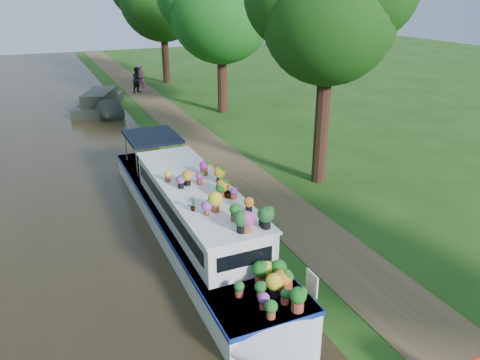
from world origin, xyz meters
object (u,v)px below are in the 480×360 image
object	(u,v)px
pedestrian_dark	(138,80)
pedestrian_pink	(141,79)
plant_boat	(197,217)
second_boat	(100,103)

from	to	relation	value
pedestrian_dark	pedestrian_pink	bearing A→B (deg)	17.98
plant_boat	second_boat	distance (m)	18.19
pedestrian_pink	pedestrian_dark	bearing A→B (deg)	-119.38
pedestrian_pink	pedestrian_dark	world-z (taller)	pedestrian_pink
plant_boat	second_boat	xyz separation A→B (m)	(-0.17, 18.18, -0.34)
second_boat	pedestrian_pink	distance (m)	6.02
second_boat	pedestrian_dark	world-z (taller)	pedestrian_dark
plant_boat	second_boat	world-z (taller)	plant_boat
pedestrian_pink	pedestrian_dark	size ratio (longest dim) A/B	1.02
second_boat	pedestrian_dark	distance (m)	5.58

